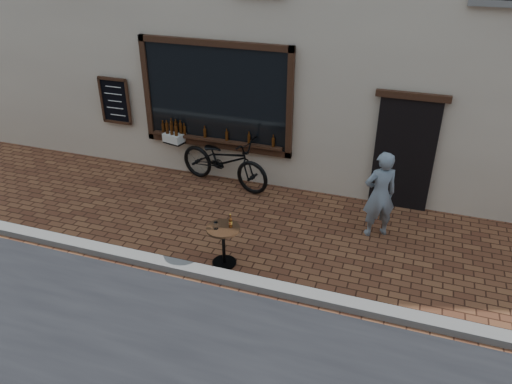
% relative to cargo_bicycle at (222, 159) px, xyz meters
% --- Properties ---
extents(ground, '(90.00, 90.00, 0.00)m').
position_rel_cargo_bicycle_xyz_m(ground, '(1.70, -3.21, -0.57)').
color(ground, '#542B1B').
rests_on(ground, ground).
extents(kerb, '(90.00, 0.25, 0.12)m').
position_rel_cargo_bicycle_xyz_m(kerb, '(1.70, -3.01, -0.51)').
color(kerb, slate).
rests_on(kerb, ground).
extents(cargo_bicycle, '(2.56, 1.23, 1.20)m').
position_rel_cargo_bicycle_xyz_m(cargo_bicycle, '(0.00, 0.00, 0.00)').
color(cargo_bicycle, black).
rests_on(cargo_bicycle, ground).
extents(bistro_table, '(0.55, 0.55, 0.94)m').
position_rel_cargo_bicycle_xyz_m(bistro_table, '(1.08, -2.61, -0.07)').
color(bistro_table, black).
rests_on(bistro_table, ground).
extents(pedestrian, '(0.70, 0.62, 1.62)m').
position_rel_cargo_bicycle_xyz_m(pedestrian, '(3.32, -0.90, 0.23)').
color(pedestrian, gray).
rests_on(pedestrian, ground).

